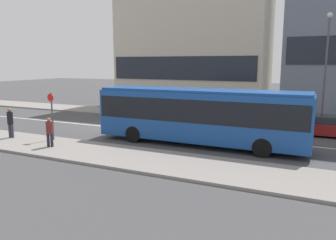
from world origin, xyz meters
TOP-DOWN VIEW (x-y plane):
  - ground_plane at (0.00, 0.00)m, footprint 120.00×120.00m
  - sidewalk_near at (0.00, -6.25)m, footprint 44.00×3.50m
  - sidewalk_far at (0.00, 6.25)m, footprint 44.00×3.50m
  - lane_centerline at (0.00, 0.00)m, footprint 41.80×0.16m
  - apartment_block_left_tower at (1.65, 12.95)m, footprint 14.91×6.97m
  - city_bus at (7.79, -2.14)m, footprint 11.80×2.59m
  - parked_car_0 at (14.09, 3.44)m, footprint 4.60×1.89m
  - pedestrian_near_stop at (-2.87, -5.84)m, footprint 0.35×0.34m
  - pedestrian_down_pavement at (0.87, -6.49)m, footprint 0.34×0.34m
  - bus_stop_sign at (-0.19, -5.17)m, footprint 0.44×0.12m
  - street_lamp at (14.02, 5.38)m, footprint 0.36×0.36m

SIDE VIEW (x-z plane):
  - ground_plane at x=0.00m, z-range 0.00..0.00m
  - lane_centerline at x=0.00m, z-range 0.00..0.01m
  - sidewalk_near at x=0.00m, z-range 0.00..0.13m
  - sidewalk_far at x=0.00m, z-range 0.00..0.13m
  - parked_car_0 at x=14.09m, z-range -0.03..1.26m
  - pedestrian_down_pavement at x=0.87m, z-range 0.23..1.81m
  - pedestrian_near_stop at x=-2.87m, z-range 0.26..2.05m
  - bus_stop_sign at x=-0.19m, z-range 0.36..3.11m
  - city_bus at x=7.79m, z-range 0.24..3.37m
  - street_lamp at x=14.02m, z-range 0.91..8.62m
  - apartment_block_left_tower at x=1.65m, z-range -0.01..14.88m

